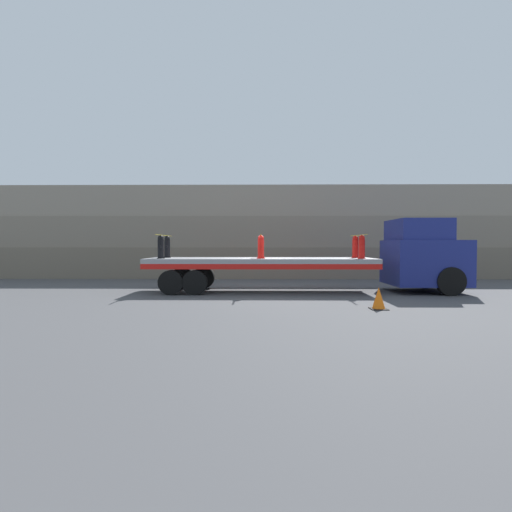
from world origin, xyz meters
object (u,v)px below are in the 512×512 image
at_px(fire_hydrant_red_far_1, 261,247).
at_px(fire_hydrant_red_far_2, 355,247).
at_px(fire_hydrant_black_far_0, 167,247).
at_px(fire_hydrant_black_near_0, 161,247).
at_px(traffic_cone, 379,299).
at_px(truck_cab, 426,256).
at_px(flatbed_trailer, 246,265).
at_px(fire_hydrant_red_near_2, 362,247).
at_px(fire_hydrant_red_near_1, 261,247).

bearing_deg(fire_hydrant_red_far_1, fire_hydrant_red_far_2, 0.00).
height_order(fire_hydrant_black_far_0, fire_hydrant_red_far_1, same).
bearing_deg(fire_hydrant_red_far_2, fire_hydrant_red_far_1, 180.00).
xyz_separation_m(fire_hydrant_black_near_0, traffic_cone, (7.32, -3.77, -1.47)).
distance_m(truck_cab, fire_hydrant_red_far_1, 6.58).
height_order(flatbed_trailer, fire_hydrant_black_near_0, fire_hydrant_black_near_0).
bearing_deg(traffic_cone, fire_hydrant_black_far_0, 146.59).
height_order(fire_hydrant_black_far_0, fire_hydrant_red_near_2, same).
bearing_deg(flatbed_trailer, fire_hydrant_red_near_2, -6.75).
bearing_deg(fire_hydrant_black_far_0, traffic_cone, -33.41).
bearing_deg(truck_cab, fire_hydrant_red_near_2, -168.81).
distance_m(fire_hydrant_black_far_0, fire_hydrant_red_near_2, 7.83).
bearing_deg(traffic_cone, fire_hydrant_red_near_2, 83.31).
height_order(fire_hydrant_red_near_1, fire_hydrant_red_far_1, same).
distance_m(flatbed_trailer, fire_hydrant_red_far_1, 1.06).
relative_size(fire_hydrant_black_far_0, fire_hydrant_red_far_2, 1.00).
bearing_deg(flatbed_trailer, fire_hydrant_red_near_1, -42.01).
height_order(truck_cab, fire_hydrant_red_near_2, truck_cab).
relative_size(fire_hydrant_red_far_1, fire_hydrant_red_far_2, 1.00).
bearing_deg(fire_hydrant_red_far_2, fire_hydrant_black_far_0, 180.00).
bearing_deg(truck_cab, flatbed_trailer, 180.00).
relative_size(fire_hydrant_red_near_1, fire_hydrant_red_far_2, 1.00).
distance_m(fire_hydrant_black_near_0, fire_hydrant_red_near_2, 7.76).
bearing_deg(flatbed_trailer, fire_hydrant_black_near_0, -170.88).
bearing_deg(fire_hydrant_black_far_0, fire_hydrant_red_far_1, 0.00).
distance_m(fire_hydrant_red_far_2, traffic_cone, 5.06).
xyz_separation_m(fire_hydrant_black_near_0, fire_hydrant_black_far_0, (0.00, 1.06, 0.00)).
relative_size(fire_hydrant_black_near_0, fire_hydrant_red_near_2, 1.00).
xyz_separation_m(truck_cab, flatbed_trailer, (-7.14, 0.00, -0.36)).
xyz_separation_m(truck_cab, traffic_cone, (-3.11, -4.30, -1.13)).
height_order(fire_hydrant_black_near_0, fire_hydrant_red_near_2, same).
bearing_deg(fire_hydrant_red_far_1, flatbed_trailer, -137.99).
height_order(truck_cab, fire_hydrant_black_near_0, truck_cab).
relative_size(fire_hydrant_black_near_0, fire_hydrant_black_far_0, 1.00).
relative_size(flatbed_trailer, fire_hydrant_red_far_2, 9.90).
xyz_separation_m(flatbed_trailer, fire_hydrant_red_near_2, (4.47, -0.53, 0.70)).
height_order(fire_hydrant_red_near_1, traffic_cone, fire_hydrant_red_near_1).
xyz_separation_m(fire_hydrant_red_near_1, traffic_cone, (3.44, -3.77, -1.47)).
height_order(truck_cab, fire_hydrant_black_far_0, truck_cab).
relative_size(flatbed_trailer, fire_hydrant_black_far_0, 9.90).
xyz_separation_m(truck_cab, fire_hydrant_red_near_2, (-2.67, -0.53, 0.34)).
distance_m(fire_hydrant_red_far_1, fire_hydrant_red_near_2, 4.02).
bearing_deg(flatbed_trailer, fire_hydrant_black_far_0, 170.88).
xyz_separation_m(fire_hydrant_black_near_0, fire_hydrant_red_near_1, (3.88, 0.00, 0.00)).
height_order(fire_hydrant_red_far_1, traffic_cone, fire_hydrant_red_far_1).
relative_size(flatbed_trailer, fire_hydrant_red_near_1, 9.90).
relative_size(fire_hydrant_red_near_1, traffic_cone, 1.41).
bearing_deg(fire_hydrant_black_far_0, fire_hydrant_red_near_1, -15.25).
height_order(flatbed_trailer, fire_hydrant_black_far_0, fire_hydrant_black_far_0).
bearing_deg(fire_hydrant_black_near_0, traffic_cone, -27.25).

